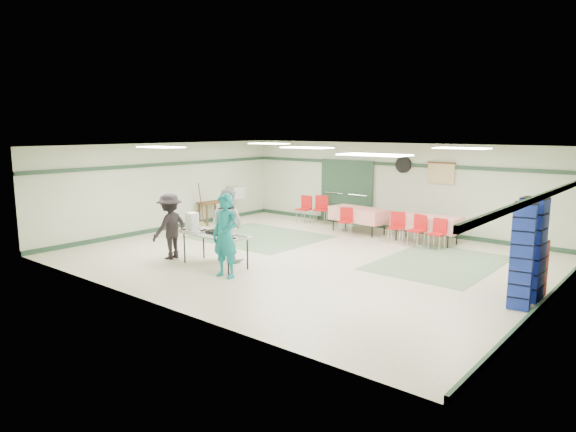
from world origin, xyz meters
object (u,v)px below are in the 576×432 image
Objects in this scene: chair_loose_b at (305,206)px; crate_stack_red at (534,268)px; crate_stack_blue_a at (522,256)px; broom at (201,203)px; chair_loose_a at (321,207)px; chair_b at (397,224)px; serving_table at (215,236)px; crate_stack_blue_b at (531,250)px; chair_d at (346,218)px; volunteer_dark at (170,226)px; printer_table at (211,205)px; volunteer_grey at (227,225)px; volunteer_teal at (225,236)px; dining_table_b at (358,214)px; dining_table_a at (427,222)px; chair_c at (438,231)px; chair_a at (418,227)px; office_printer at (235,192)px.

crate_stack_red is (8.03, -3.37, -0.02)m from chair_loose_b.
broom is at bearing 170.58° from crate_stack_blue_a.
crate_stack_red reaches higher than chair_loose_a.
chair_b is 6.44m from broom.
crate_stack_blue_b is (6.23, 2.04, 0.24)m from serving_table.
serving_table is 4.87m from chair_d.
volunteer_dark reaches higher than printer_table.
chair_d is at bearing 154.34° from crate_stack_blue_b.
volunteer_grey is at bearing -164.01° from crate_stack_red.
volunteer_teal is 5.90m from dining_table_b.
volunteer_dark is 0.87× the size of dining_table_a.
volunteer_teal reaches higher than crate_stack_red.
chair_c is (2.43, 5.31, -0.40)m from volunteer_teal.
chair_a is 0.45× the size of crate_stack_blue_a.
volunteer_teal is at bearing -99.34° from chair_a.
chair_loose_b is at bearing 109.08° from volunteer_teal.
crate_stack_blue_b is 10.64m from office_printer.
volunteer_grey is 6.43m from crate_stack_blue_a.
broom is at bearing -165.23° from chair_c.
crate_stack_blue_a reaches higher than chair_a.
volunteer_grey is 0.95× the size of dining_table_a.
crate_stack_blue_a is (7.50, -4.43, 0.37)m from chair_loose_a.
volunteer_teal is at bearing -106.11° from chair_d.
chair_loose_b is at bearing -82.56° from volunteer_grey.
chair_d is 4.65m from printer_table.
volunteer_teal reaches higher than printer_table.
volunteer_teal is at bearing 124.06° from volunteer_grey.
chair_b is (2.19, 4.33, -0.34)m from volunteer_grey.
chair_b is 0.45× the size of crate_stack_blue_b.
chair_b is at bearing 139.19° from volunteer_dark.
volunteer_grey is 5.74m from office_printer.
volunteer_grey is at bearing 105.96° from serving_table.
crate_stack_red is (3.55, -3.08, -0.03)m from dining_table_a.
office_printer is at bearing 167.12° from crate_stack_red.
crate_stack_blue_a reaches higher than chair_c.
chair_a is 4.33m from crate_stack_red.
dining_table_b is 2.26× the size of chair_d.
crate_stack_red is (5.83, -2.50, 0.03)m from chair_d.
crate_stack_red is 10.57m from office_printer.
office_printer reaches higher than dining_table_b.
volunteer_teal reaches higher than volunteer_dark.
volunteer_dark is at bearing -118.76° from chair_a.
chair_a is 0.93× the size of chair_loose_b.
broom is at bearing -177.89° from chair_b.
crate_stack_red reaches higher than chair_c.
volunteer_teal is 6.72m from chair_loose_a.
printer_table is (-6.77, -1.30, 0.11)m from chair_a.
chair_loose_b is at bearing 157.26° from crate_stack_red.
crate_stack_blue_a is 10.51m from printer_table.
printer_table is at bearing 175.23° from chair_d.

